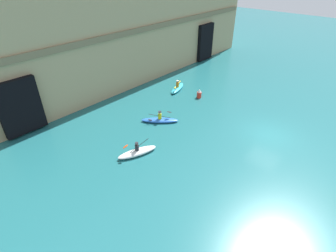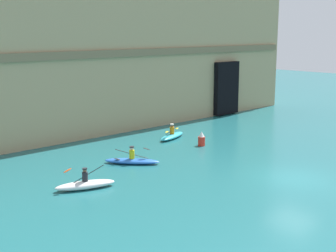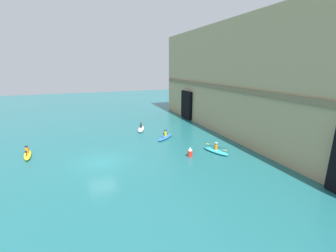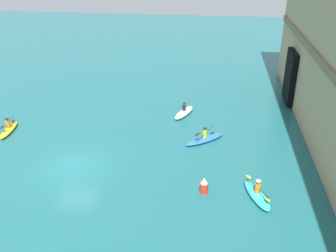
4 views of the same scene
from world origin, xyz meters
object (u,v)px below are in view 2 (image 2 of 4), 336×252
Objects in this scene: kayak_cyan at (172,136)px; kayak_white at (85,184)px; kayak_blue at (132,160)px; marker_buoy at (202,139)px.

kayak_white is at bearing 6.57° from kayak_cyan.
kayak_blue is (4.49, 1.94, -0.03)m from kayak_white.
kayak_white is 1.03× the size of kayak_blue.
kayak_white is 3.13× the size of marker_buoy.
kayak_white reaches higher than marker_buoy.
kayak_blue is 7.07m from kayak_cyan.
kayak_blue is at bearing -177.50° from marker_buoy.
kayak_white is 10.99m from marker_buoy.
kayak_cyan is at bearing 89.82° from marker_buoy.
marker_buoy is (10.77, 2.21, 0.23)m from kayak_white.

